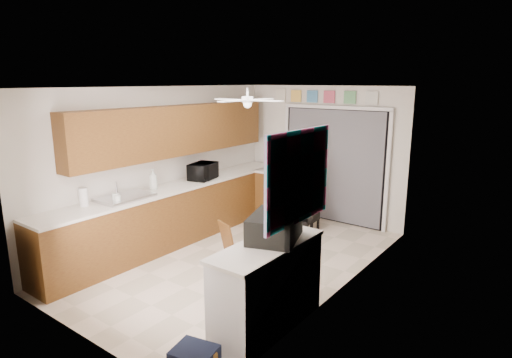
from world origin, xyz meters
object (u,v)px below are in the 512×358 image
Objects in this scene: soap_bottle at (153,179)px; suitcase at (275,227)px; paper_towel_roll at (83,197)px; man at (295,185)px; microwave at (203,171)px; dog at (312,221)px.

soap_bottle is 0.52× the size of suitcase.
paper_towel_roll is 2.80m from suitcase.
suitcase is 0.37× the size of man.
man is (1.48, 2.97, -0.20)m from paper_towel_roll.
suitcase is (2.57, -1.60, -0.00)m from microwave.
paper_towel_roll is (-0.05, -1.15, -0.04)m from soap_bottle.
microwave is 0.80× the size of suitcase.
paper_towel_roll is 0.39× the size of suitcase.
soap_bottle reaches higher than paper_towel_roll.
soap_bottle is 2.80m from dog.
paper_towel_roll is 0.15× the size of man.
paper_towel_roll is at bearing -121.86° from dog.
dog is at bearing 92.07° from suitcase.
man reaches higher than suitcase.
suitcase is 3.04m from dog.
man is (1.31, 0.85, -0.22)m from microwave.
man is (-1.27, 2.46, -0.21)m from suitcase.
dog is (1.51, 1.11, -0.88)m from microwave.
paper_towel_roll is 3.33m from man.
soap_bottle is 0.19× the size of man.
paper_towel_roll is 3.75m from dog.
soap_bottle is 2.78m from suitcase.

